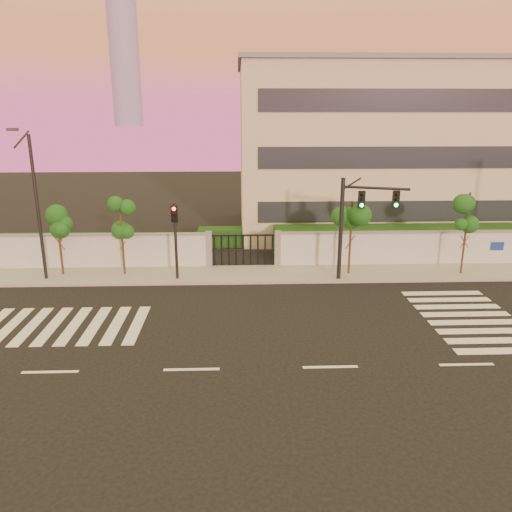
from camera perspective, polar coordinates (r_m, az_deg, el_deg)
The scene contains 14 objects.
ground at distance 18.65m, azimuth 8.49°, elevation -12.45°, with size 120.00×120.00×0.00m, color black.
sidewalk at distance 28.17m, azimuth 4.71°, elevation -2.02°, with size 60.00×3.00×0.15m, color gray.
perimeter_wall at distance 29.32m, azimuth 4.62°, elevation 0.75°, with size 60.00×0.36×2.20m.
hedge_row at distance 32.14m, azimuth 5.94°, elevation 1.65°, with size 41.00×4.25×1.80m.
institutional_building at distance 40.05m, azimuth 16.13°, elevation 11.76°, with size 24.40×12.40×12.25m.
distant_skyscraper at distance 307.03m, azimuth -15.17°, elevation 25.79°, with size 16.00×16.00×118.00m.
road_markings at distance 21.78m, azimuth 2.59°, elevation -7.84°, with size 57.00×7.62×0.02m.
street_tree_b at distance 29.09m, azimuth -21.65°, elevation 3.07°, with size 1.46×1.16×3.83m.
street_tree_c at distance 28.01m, azimuth -15.15°, elevation 3.95°, with size 1.45×1.15×4.32m.
street_tree_d at distance 27.64m, azimuth 10.87°, elevation 3.90°, with size 1.54×1.22×4.22m.
street_tree_e at distance 29.44m, azimuth 23.05°, elevation 4.33°, with size 1.36×1.09×4.69m.
traffic_signal_main at distance 26.69m, azimuth 11.23°, elevation 4.39°, with size 3.47×1.24×5.60m.
traffic_signal_secondary at distance 26.67m, azimuth -9.22°, elevation 2.70°, with size 0.33×0.33×4.30m.
streetlight_west at distance 28.27m, azimuth -23.89°, elevation 5.72°, with size 0.49×1.96×8.13m.
Camera 1 is at (-3.27, -16.04, 8.93)m, focal length 35.00 mm.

